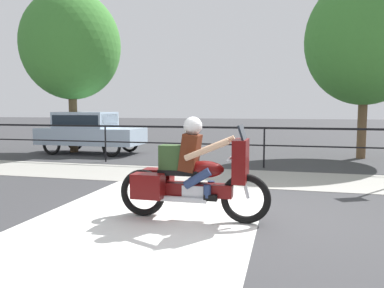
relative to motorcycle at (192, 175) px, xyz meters
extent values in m
plane|color=#38383A|center=(0.80, 0.35, -0.71)|extent=(120.00, 120.00, 0.00)
cube|color=#99968E|center=(0.80, 3.75, -0.71)|extent=(44.00, 2.40, 0.01)
cube|color=silver|center=(-0.71, 0.15, -0.71)|extent=(3.48, 6.00, 0.01)
cube|color=black|center=(0.80, 5.54, 0.46)|extent=(36.00, 0.04, 0.06)
cube|color=black|center=(0.80, 5.54, -0.05)|extent=(36.00, 0.03, 0.04)
cylinder|color=black|center=(-4.30, 5.54, -0.11)|extent=(0.05, 0.05, 1.20)
cylinder|color=black|center=(0.80, 5.54, -0.11)|extent=(0.05, 0.05, 1.20)
torus|color=black|center=(0.84, 0.00, -0.33)|extent=(0.76, 0.11, 0.76)
torus|color=black|center=(-0.81, 0.00, -0.33)|extent=(0.76, 0.11, 0.76)
cube|color=#5B0C0C|center=(0.01, 0.00, -0.23)|extent=(1.25, 0.22, 0.20)
cube|color=silver|center=(0.05, 0.00, -0.28)|extent=(0.34, 0.26, 0.26)
ellipsoid|color=#5B0C0C|center=(0.21, 0.00, 0.09)|extent=(0.59, 0.30, 0.26)
cube|color=black|center=(-0.15, 0.00, 0.03)|extent=(0.73, 0.28, 0.08)
cube|color=#5B0C0C|center=(0.76, 0.00, 0.24)|extent=(0.20, 0.55, 0.64)
cube|color=#1E232B|center=(0.78, 0.00, 0.66)|extent=(0.10, 0.47, 0.24)
cylinder|color=silver|center=(0.62, 0.00, 0.29)|extent=(0.04, 0.70, 0.04)
cylinder|color=silver|center=(-0.18, -0.16, -0.36)|extent=(0.91, 0.09, 0.09)
cube|color=#5B0C0C|center=(-0.63, -0.24, -0.16)|extent=(0.48, 0.28, 0.38)
cube|color=#5B0C0C|center=(-0.63, 0.24, -0.16)|extent=(0.48, 0.28, 0.38)
cylinder|color=silver|center=(0.81, 0.00, -0.04)|extent=(0.19, 0.06, 0.57)
cube|color=#4C1E0F|center=(-0.02, 0.00, 0.35)|extent=(0.32, 0.36, 0.59)
sphere|color=tan|center=(0.02, 0.00, 0.73)|extent=(0.23, 0.23, 0.23)
sphere|color=silver|center=(0.02, 0.00, 0.75)|extent=(0.29, 0.29, 0.29)
cylinder|color=navy|center=(0.13, -0.15, -0.03)|extent=(0.44, 0.13, 0.34)
cylinder|color=navy|center=(0.28, -0.15, -0.21)|extent=(0.11, 0.11, 0.19)
cube|color=black|center=(0.33, -0.15, -0.31)|extent=(0.20, 0.10, 0.09)
cylinder|color=navy|center=(0.13, 0.15, -0.03)|extent=(0.44, 0.13, 0.34)
cylinder|color=navy|center=(0.28, 0.15, -0.21)|extent=(0.11, 0.11, 0.19)
cube|color=black|center=(0.33, 0.15, -0.31)|extent=(0.20, 0.10, 0.09)
cylinder|color=tan|center=(0.30, -0.30, 0.43)|extent=(0.67, 0.09, 0.35)
cylinder|color=tan|center=(0.30, 0.30, 0.43)|extent=(0.67, 0.09, 0.35)
cube|color=#2D4723|center=(-0.32, 0.00, 0.26)|extent=(0.36, 0.26, 0.39)
cube|color=#9EB2C6|center=(-5.89, 7.50, -0.03)|extent=(3.95, 1.75, 0.62)
cube|color=#9EB2C6|center=(-6.13, 7.50, 0.59)|extent=(2.05, 1.54, 0.61)
cube|color=#19232D|center=(-5.12, 7.50, 0.59)|extent=(0.04, 1.36, 0.49)
cube|color=#19232D|center=(-6.13, 7.50, 0.59)|extent=(1.89, 1.57, 0.40)
torus|color=black|center=(-4.67, 6.70, -0.34)|extent=(0.74, 0.11, 0.74)
torus|color=black|center=(-4.67, 8.31, -0.34)|extent=(0.74, 0.11, 0.74)
torus|color=black|center=(-7.12, 6.70, -0.34)|extent=(0.74, 0.11, 0.74)
torus|color=black|center=(-7.12, 8.31, -0.34)|extent=(0.74, 0.11, 0.74)
cylinder|color=brown|center=(3.97, 8.49, 0.49)|extent=(0.30, 0.30, 2.41)
ellipsoid|color=#3D7F33|center=(3.97, 8.49, 3.36)|extent=(4.03, 4.03, 4.44)
cylinder|color=brown|center=(-6.82, 7.76, 0.60)|extent=(0.32, 0.32, 2.62)
ellipsoid|color=#3D7F33|center=(-6.82, 7.76, 3.49)|extent=(3.83, 3.83, 4.21)
camera|label=1|loc=(1.40, -5.55, 1.02)|focal=35.00mm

